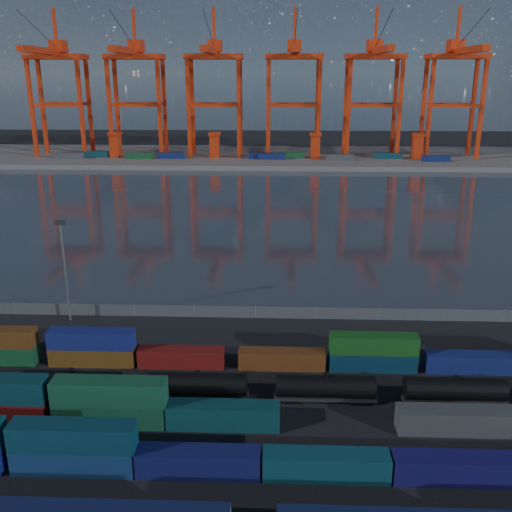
{
  "coord_description": "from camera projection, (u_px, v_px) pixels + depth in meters",
  "views": [
    {
      "loc": [
        3.32,
        -57.62,
        38.14
      ],
      "look_at": [
        0.0,
        30.0,
        10.0
      ],
      "focal_mm": 40.0,
      "sensor_mm": 36.0,
      "label": 1
    }
  ],
  "objects": [
    {
      "name": "ground",
      "position": [
        246.0,
        416.0,
        66.6
      ],
      "size": [
        700.0,
        700.0,
        0.0
      ],
      "primitive_type": "plane",
      "color": "black",
      "rests_on": "ground"
    },
    {
      "name": "yard_light_mast",
      "position": [
        65.0,
        266.0,
        89.58
      ],
      "size": [
        1.6,
        0.4,
        16.6
      ],
      "color": "slate",
      "rests_on": "ground"
    },
    {
      "name": "tanker_string",
      "position": [
        198.0,
        385.0,
        69.45
      ],
      "size": [
        105.42,
        2.67,
        3.82
      ],
      "color": "black",
      "rests_on": "ground"
    },
    {
      "name": "quay_containers",
      "position": [
        245.0,
        156.0,
        251.96
      ],
      "size": [
        172.58,
        10.99,
        2.6
      ],
      "color": "navy",
      "rests_on": "far_quay"
    },
    {
      "name": "straddle_carriers",
      "position": [
        265.0,
        145.0,
        254.59
      ],
      "size": [
        140.0,
        7.0,
        11.1
      ],
      "color": "red",
      "rests_on": "far_quay"
    },
    {
      "name": "container_row_south",
      "position": [
        55.0,
        452.0,
        56.88
      ],
      "size": [
        140.58,
        2.54,
        5.41
      ],
      "color": "#474A4C",
      "rests_on": "ground"
    },
    {
      "name": "gantry_cranes",
      "position": [
        254.0,
        69.0,
        248.05
      ],
      "size": [
        200.1,
        48.19,
        65.25
      ],
      "color": "red",
      "rests_on": "ground"
    },
    {
      "name": "harbor_water",
      "position": [
        266.0,
        210.0,
        166.5
      ],
      "size": [
        700.0,
        700.0,
        0.0
      ],
      "primitive_type": "plane",
      "color": "#2B343F",
      "rests_on": "ground"
    },
    {
      "name": "container_row_north",
      "position": [
        170.0,
        352.0,
        77.46
      ],
      "size": [
        141.68,
        2.38,
        5.07
      ],
      "color": "navy",
      "rests_on": "ground"
    },
    {
      "name": "far_quay",
      "position": [
        271.0,
        157.0,
        266.1
      ],
      "size": [
        700.0,
        70.0,
        2.0
      ],
      "primitive_type": "cube",
      "color": "#514F4C",
      "rests_on": "ground"
    },
    {
      "name": "waterfront_fence",
      "position": [
        256.0,
        312.0,
        92.93
      ],
      "size": [
        160.12,
        0.12,
        2.2
      ],
      "color": "#595B5E",
      "rests_on": "ground"
    },
    {
      "name": "container_row_mid",
      "position": [
        146.0,
        410.0,
        64.4
      ],
      "size": [
        141.66,
        2.62,
        5.58
      ],
      "color": "#45484B",
      "rests_on": "ground"
    },
    {
      "name": "distant_mountains",
      "position": [
        302.0,
        2.0,
        1519.36
      ],
      "size": [
        2470.0,
        1100.0,
        520.0
      ],
      "color": "#1E2630",
      "rests_on": "ground"
    }
  ]
}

